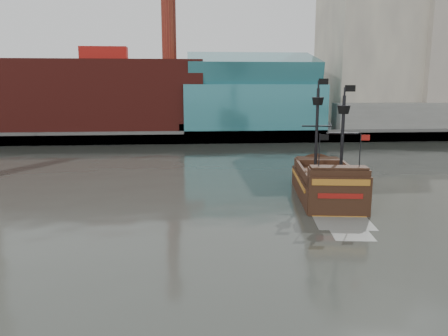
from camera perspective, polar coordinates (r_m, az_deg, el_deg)
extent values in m
plane|color=#282A25|center=(29.63, 4.65, -12.58)|extent=(400.00, 400.00, 0.00)
cube|color=slate|center=(119.39, -2.80, 5.52)|extent=(220.00, 60.00, 2.00)
cube|color=#4C4C49|center=(90.04, -2.04, 4.04)|extent=(220.00, 1.00, 2.60)
cube|color=maroon|center=(100.34, -15.18, 9.06)|extent=(42.00, 18.00, 15.00)
cube|color=teal|center=(98.04, 3.60, 7.91)|extent=(30.00, 16.00, 10.00)
cube|color=beige|center=(116.57, 18.32, 16.71)|extent=(20.00, 22.00, 46.00)
cube|color=#A4988A|center=(120.81, 27.09, 13.96)|extent=(18.00, 18.00, 38.00)
cube|color=beige|center=(136.36, 19.51, 16.95)|extent=(24.00, 20.00, 52.00)
cube|color=slate|center=(106.96, 24.62, 6.12)|extent=(40.00, 6.00, 6.00)
cylinder|color=maroon|center=(102.18, -7.28, 19.77)|extent=(3.20, 3.20, 22.00)
cube|color=teal|center=(97.99, 3.66, 12.59)|extent=(28.00, 14.94, 8.78)
cube|color=black|center=(47.75, 13.13, -2.92)|extent=(7.59, 14.40, 2.98)
cube|color=#4D2D1C|center=(47.39, 13.21, -0.97)|extent=(6.83, 12.96, 0.34)
cube|color=black|center=(52.64, 12.19, 0.66)|extent=(5.20, 3.40, 1.14)
cube|color=black|center=(41.50, 14.69, -1.46)|extent=(5.64, 2.57, 2.06)
cube|color=black|center=(40.92, 14.87, -4.28)|extent=(5.59, 1.07, 4.58)
cube|color=#AA6B21|center=(40.34, 15.04, -1.82)|extent=(5.11, 0.81, 0.57)
cube|color=maroon|center=(40.62, 14.95, -3.56)|extent=(3.98, 0.65, 0.46)
cylinder|color=black|center=(48.23, 12.02, 4.85)|extent=(0.36, 0.36, 8.93)
cylinder|color=black|center=(44.93, 15.20, 3.86)|extent=(0.36, 0.36, 8.24)
cone|color=black|center=(48.03, 12.16, 8.52)|extent=(1.42, 1.42, 0.80)
cone|color=black|center=(44.71, 15.37, 7.36)|extent=(1.42, 1.42, 0.80)
cube|color=black|center=(48.09, 12.87, 10.95)|extent=(1.02, 0.18, 0.63)
cube|color=black|center=(44.76, 16.16, 9.96)|extent=(1.02, 0.18, 0.63)
cube|color=gray|center=(39.48, 15.34, -6.91)|extent=(5.39, 4.76, 0.02)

